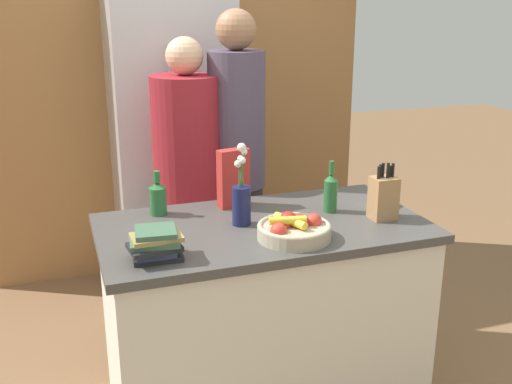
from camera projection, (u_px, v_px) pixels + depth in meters
name	position (u px, v px, depth m)	size (l,w,h in m)	color
kitchen_island	(263.00, 315.00, 2.81)	(1.45, 0.79, 0.92)	silver
back_wall_wood	(177.00, 87.00, 4.15)	(2.65, 0.12, 2.60)	#9E6B3D
refrigerator	(172.00, 142.00, 3.88)	(0.74, 0.62, 1.98)	#B7B7BC
fruit_bowl	(294.00, 229.00, 2.49)	(0.31, 0.31, 0.11)	tan
knife_block	(383.00, 197.00, 2.71)	(0.11, 0.10, 0.26)	#A87A4C
flower_vase	(241.00, 200.00, 2.63)	(0.08, 0.08, 0.37)	#191E4C
cereal_box	(233.00, 178.00, 2.86)	(0.16, 0.09, 0.28)	red
coffee_mug	(376.00, 195.00, 2.90)	(0.08, 0.12, 0.10)	silver
book_stack	(155.00, 244.00, 2.29)	(0.21, 0.18, 0.12)	#232328
bottle_oil	(158.00, 197.00, 2.77)	(0.08, 0.08, 0.21)	#286633
bottle_vinegar	(331.00, 192.00, 2.80)	(0.06, 0.06, 0.25)	#286633
person_at_sink	(189.00, 177.00, 3.28)	(0.38, 0.38, 1.69)	#383842
person_in_blue	(237.00, 156.00, 3.30)	(0.31, 0.31, 1.83)	#383842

